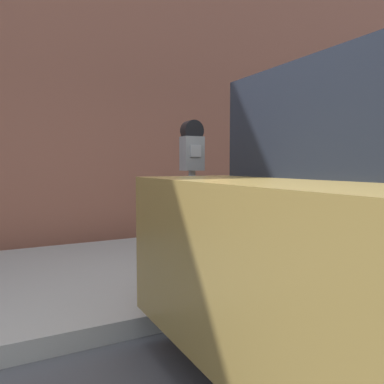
# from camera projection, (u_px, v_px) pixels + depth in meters

# --- Properties ---
(ground_plane) EXTENTS (60.00, 60.00, 0.00)m
(ground_plane) POSITION_uv_depth(u_px,v_px,m) (301.00, 364.00, 2.32)
(ground_plane) COLOR #47474C
(sidewalk) EXTENTS (24.00, 2.80, 0.15)m
(sidewalk) POSITION_uv_depth(u_px,v_px,m) (161.00, 267.00, 4.25)
(sidewalk) COLOR #9E9B96
(sidewalk) RESTS_ON ground_plane
(building_facade) EXTENTS (24.00, 0.30, 6.86)m
(building_facade) POSITION_uv_depth(u_px,v_px,m) (110.00, 19.00, 5.67)
(building_facade) COLOR #935642
(building_facade) RESTS_ON ground_plane
(parking_meter) EXTENTS (0.18, 0.13, 1.45)m
(parking_meter) POSITION_uv_depth(u_px,v_px,m) (192.00, 171.00, 3.13)
(parking_meter) COLOR gray
(parking_meter) RESTS_ON sidewalk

